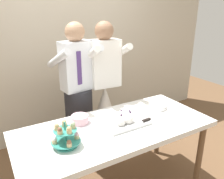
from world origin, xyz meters
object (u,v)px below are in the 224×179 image
object	(u,v)px
dessert_table	(116,133)
cupcake_stand	(66,136)
round_cake	(80,120)
person_bride	(105,111)
person_groom	(79,103)
main_cake_tray	(124,119)
plate_stack	(158,106)

from	to	relation	value
dessert_table	cupcake_stand	bearing A→B (deg)	-171.39
round_cake	person_bride	size ratio (longest dim) A/B	0.14
dessert_table	person_bride	world-z (taller)	person_bride
dessert_table	cupcake_stand	xyz separation A→B (m)	(-0.50, -0.08, 0.16)
cupcake_stand	person_groom	world-z (taller)	person_groom
cupcake_stand	round_cake	distance (m)	0.37
round_cake	person_groom	xyz separation A→B (m)	(0.20, 0.52, -0.07)
person_bride	main_cake_tray	bearing A→B (deg)	-103.43
main_cake_tray	plate_stack	size ratio (longest dim) A/B	2.29
cupcake_stand	person_bride	world-z (taller)	person_bride
person_groom	main_cake_tray	bearing A→B (deg)	-77.18
round_cake	person_groom	bearing A→B (deg)	69.13
dessert_table	person_bride	bearing A→B (deg)	69.24
main_cake_tray	person_bride	world-z (taller)	person_bride
main_cake_tray	person_bride	distance (m)	0.73
plate_stack	person_bride	xyz separation A→B (m)	(-0.33, 0.57, -0.21)
round_cake	plate_stack	bearing A→B (deg)	-6.65
cupcake_stand	plate_stack	bearing A→B (deg)	9.44
cupcake_stand	person_bride	distance (m)	1.10
dessert_table	person_groom	world-z (taller)	person_groom
round_cake	person_bride	xyz separation A→B (m)	(0.52, 0.47, -0.23)
dessert_table	cupcake_stand	size ratio (longest dim) A/B	7.83
main_cake_tray	round_cake	world-z (taller)	main_cake_tray
dessert_table	round_cake	world-z (taller)	round_cake
main_cake_tray	round_cake	xyz separation A→B (m)	(-0.36, 0.20, -0.00)
plate_stack	round_cake	xyz separation A→B (m)	(-0.85, 0.10, 0.02)
person_bride	cupcake_stand	bearing A→B (deg)	-135.11
dessert_table	person_bride	size ratio (longest dim) A/B	1.08
main_cake_tray	round_cake	bearing A→B (deg)	151.13
plate_stack	person_bride	bearing A→B (deg)	120.23
dessert_table	round_cake	distance (m)	0.35
dessert_table	plate_stack	world-z (taller)	plate_stack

